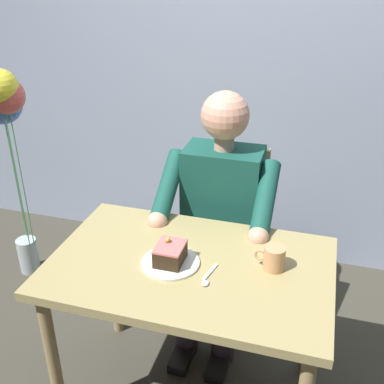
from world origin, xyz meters
TOP-DOWN VIEW (x-y plane):
  - cafe_rear_panel at (0.00, -1.27)m, footprint 6.40×0.12m
  - dining_table at (0.00, 0.00)m, footprint 1.07×0.68m
  - chair at (0.00, -0.64)m, footprint 0.42×0.42m
  - seated_person at (-0.00, -0.47)m, footprint 0.53×0.58m
  - dessert_plate at (0.07, 0.02)m, footprint 0.22×0.22m
  - cake_slice at (0.07, 0.02)m, footprint 0.10×0.12m
  - coffee_cup at (-0.31, -0.06)m, footprint 0.12×0.08m
  - dessert_spoon at (-0.09, 0.07)m, footprint 0.04×0.14m
  - balloon_display at (1.18, -0.59)m, footprint 0.30×0.30m

SIDE VIEW (x-z plane):
  - chair at x=0.00m, z-range 0.05..0.94m
  - dining_table at x=0.00m, z-range 0.26..0.97m
  - seated_person at x=0.00m, z-range 0.03..1.26m
  - dessert_spoon at x=-0.09m, z-range 0.71..0.72m
  - dessert_plate at x=0.07m, z-range 0.71..0.72m
  - cake_slice at x=0.07m, z-range 0.71..0.80m
  - coffee_cup at x=-0.31m, z-range 0.71..0.80m
  - balloon_display at x=1.18m, z-range 0.35..1.61m
  - cafe_rear_panel at x=0.00m, z-range 0.00..3.00m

